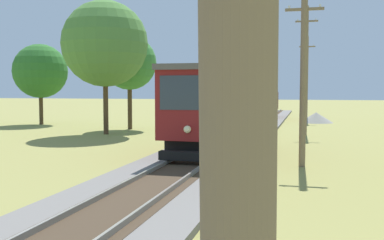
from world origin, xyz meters
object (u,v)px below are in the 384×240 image
at_px(red_tram, 211,105).
at_px(tree_right_near, 40,71).
at_px(freight_car, 264,103).
at_px(track_worker, 232,160).
at_px(utility_pole_near_tram, 303,75).
at_px(gravel_pile, 316,117).
at_px(utility_pole_mid, 306,69).
at_px(tree_right_far, 129,63).
at_px(tree_left_far, 105,44).
at_px(utility_pole_far, 307,78).

bearing_deg(red_tram, tree_right_near, 142.95).
distance_m(freight_car, track_worker, 32.19).
relative_size(red_tram, track_worker, 4.79).
xyz_separation_m(utility_pole_near_tram, gravel_pile, (0.86, 23.20, -2.95)).
relative_size(red_tram, utility_pole_mid, 1.04).
xyz_separation_m(red_tram, tree_right_far, (-8.35, 10.68, 2.60)).
bearing_deg(tree_left_far, utility_pole_near_tram, -36.68).
height_order(gravel_pile, tree_left_far, tree_left_far).
height_order(freight_car, tree_right_far, tree_right_far).
relative_size(utility_pole_mid, track_worker, 4.58).
xyz_separation_m(freight_car, utility_pole_far, (4.01, -2.86, 2.34)).
bearing_deg(freight_car, tree_right_far, -121.13).
relative_size(utility_pole_far, track_worker, 4.26).
relative_size(freight_car, utility_pole_far, 0.68).
bearing_deg(tree_left_far, red_tram, -39.20).
bearing_deg(utility_pole_far, red_tram, -100.50).
xyz_separation_m(utility_pole_near_tram, utility_pole_far, (0.00, 24.04, 0.49)).
distance_m(freight_car, tree_left_far, 19.99).
distance_m(freight_car, gravel_pile, 6.21).
relative_size(utility_pole_far, tree_right_far, 1.12).
relative_size(utility_pole_near_tram, utility_pole_mid, 0.81).
xyz_separation_m(utility_pole_near_tram, tree_right_near, (-21.19, 15.36, 0.98)).
distance_m(utility_pole_far, gravel_pile, 3.64).
xyz_separation_m(utility_pole_mid, gravel_pile, (0.86, 10.89, -3.73)).
bearing_deg(gravel_pile, tree_left_far, -133.67).
relative_size(gravel_pile, tree_right_far, 0.43).
xyz_separation_m(track_worker, tree_right_far, (-10.59, 18.29, 3.81)).
height_order(utility_pole_far, track_worker, utility_pole_far).
height_order(red_tram, utility_pole_near_tram, utility_pole_near_tram).
relative_size(utility_pole_near_tram, utility_pole_far, 0.87).
relative_size(utility_pole_near_tram, track_worker, 3.71).
xyz_separation_m(freight_car, tree_right_near, (-17.18, -11.53, 2.83)).
distance_m(utility_pole_mid, gravel_pile, 11.54).
relative_size(utility_pole_mid, utility_pole_far, 1.08).
relative_size(utility_pole_mid, tree_right_near, 1.24).
xyz_separation_m(freight_car, tree_left_far, (-8.43, -17.63, 4.23)).
bearing_deg(tree_right_near, utility_pole_far, 22.27).
height_order(utility_pole_near_tram, utility_pole_far, utility_pole_far).
xyz_separation_m(utility_pole_mid, tree_right_far, (-12.36, 0.77, 0.61)).
relative_size(utility_pole_far, tree_right_near, 1.15).
height_order(red_tram, freight_car, red_tram).
relative_size(utility_pole_mid, gravel_pile, 2.80).
bearing_deg(tree_right_near, tree_left_far, -34.86).
height_order(red_tram, utility_pole_mid, utility_pole_mid).
bearing_deg(red_tram, tree_left_far, 140.80).
bearing_deg(red_tram, track_worker, -73.57).
bearing_deg(track_worker, tree_right_near, -117.73).
distance_m(freight_car, utility_pole_mid, 15.36).
bearing_deg(tree_right_near, red_tram, -37.05).
bearing_deg(utility_pole_far, track_worker, -93.46).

